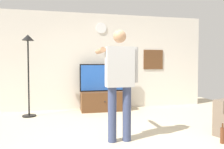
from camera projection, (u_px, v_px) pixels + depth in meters
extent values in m
plane|color=beige|center=(127.00, 145.00, 3.39)|extent=(8.40, 8.40, 0.00)
cube|color=silver|center=(98.00, 61.00, 6.21)|extent=(6.40, 0.10, 2.70)
cube|color=brown|center=(103.00, 101.00, 5.93)|extent=(1.20, 0.55, 0.52)
sphere|color=black|center=(105.00, 102.00, 5.65)|extent=(0.04, 0.04, 0.04)
cube|color=black|center=(103.00, 78.00, 5.95)|extent=(1.25, 0.06, 0.75)
cube|color=blue|center=(103.00, 78.00, 5.92)|extent=(1.19, 0.01, 0.69)
cylinder|color=white|center=(101.00, 28.00, 6.13)|extent=(0.30, 0.03, 0.30)
cube|color=brown|center=(153.00, 60.00, 6.51)|extent=(0.61, 0.04, 0.58)
cylinder|color=black|center=(29.00, 116.00, 5.25)|extent=(0.32, 0.32, 0.03)
cylinder|color=black|center=(29.00, 78.00, 5.21)|extent=(0.04, 0.04, 1.80)
cone|color=black|center=(28.00, 38.00, 5.16)|extent=(0.28, 0.28, 0.14)
cylinder|color=#384266|center=(112.00, 114.00, 3.50)|extent=(0.14, 0.14, 0.90)
cylinder|color=#384266|center=(127.00, 114.00, 3.55)|extent=(0.14, 0.14, 0.90)
cube|color=#B7B7B7|center=(120.00, 67.00, 3.49)|extent=(0.45, 0.22, 0.65)
sphere|color=tan|center=(120.00, 36.00, 3.47)|extent=(0.21, 0.21, 0.21)
cylinder|color=tan|center=(100.00, 51.00, 3.71)|extent=(0.09, 0.58, 0.09)
cube|color=white|center=(97.00, 52.00, 4.02)|extent=(0.04, 0.12, 0.04)
cylinder|color=#B7B7B7|center=(135.00, 65.00, 3.55)|extent=(0.09, 0.09, 0.58)
cylinder|color=#592D19|center=(222.00, 136.00, 3.44)|extent=(0.07, 0.07, 0.25)
cylinder|color=#4C2814|center=(223.00, 126.00, 3.44)|extent=(0.02, 0.02, 0.07)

